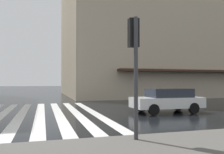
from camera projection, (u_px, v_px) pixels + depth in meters
ground_plane at (76, 125)px, 9.79m from camera, size 220.00×220.00×0.00m
zebra_crossing at (31, 114)px, 13.08m from camera, size 13.00×7.50×0.01m
haussmann_block_corner at (159, 20)px, 35.39m from camera, size 20.07×27.28×22.71m
traffic_signal_post at (134, 51)px, 6.89m from camera, size 0.44×0.30×3.51m
car_white at (167, 100)px, 13.81m from camera, size 1.85×4.10×1.41m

